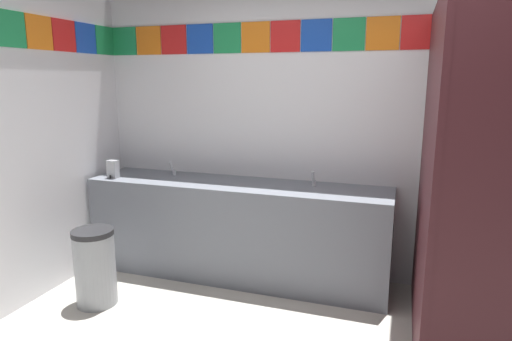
{
  "coord_description": "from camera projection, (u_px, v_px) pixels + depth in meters",
  "views": [
    {
      "loc": [
        0.6,
        -2.01,
        1.71
      ],
      "look_at": [
        -0.45,
        1.1,
        1.03
      ],
      "focal_mm": 31.06,
      "sensor_mm": 36.0,
      "label": 1
    }
  ],
  "objects": [
    {
      "name": "soap_dispenser",
      "position": [
        113.0,
        169.0,
        3.95
      ],
      "size": [
        0.09,
        0.09,
        0.16
      ],
      "color": "#B7BABF",
      "rests_on": "vanity_counter"
    },
    {
      "name": "trash_bin",
      "position": [
        95.0,
        267.0,
        3.38
      ],
      "size": [
        0.31,
        0.31,
        0.6
      ],
      "color": "#999EA3",
      "rests_on": "ground_plane"
    },
    {
      "name": "toilet",
      "position": [
        500.0,
        286.0,
        3.06
      ],
      "size": [
        0.39,
        0.49,
        0.74
      ],
      "color": "white",
      "rests_on": "ground_plane"
    },
    {
      "name": "wall_back",
      "position": [
        330.0,
        116.0,
        3.73
      ],
      "size": [
        4.17,
        0.09,
        2.79
      ],
      "color": "silver",
      "rests_on": "ground_plane"
    },
    {
      "name": "faucet_right",
      "position": [
        314.0,
        180.0,
        3.64
      ],
      "size": [
        0.04,
        0.1,
        0.14
      ],
      "color": "silver",
      "rests_on": "vanity_counter"
    },
    {
      "name": "faucet_left",
      "position": [
        173.0,
        170.0,
        4.05
      ],
      "size": [
        0.04,
        0.1,
        0.14
      ],
      "color": "silver",
      "rests_on": "vanity_counter"
    },
    {
      "name": "vanity_counter",
      "position": [
        236.0,
        229.0,
        3.85
      ],
      "size": [
        2.6,
        0.57,
        0.84
      ],
      "color": "slate",
      "rests_on": "ground_plane"
    },
    {
      "name": "stall_divider",
      "position": [
        459.0,
        191.0,
        2.51
      ],
      "size": [
        0.92,
        1.54,
        2.18
      ],
      "color": "#471E23",
      "rests_on": "ground_plane"
    }
  ]
}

